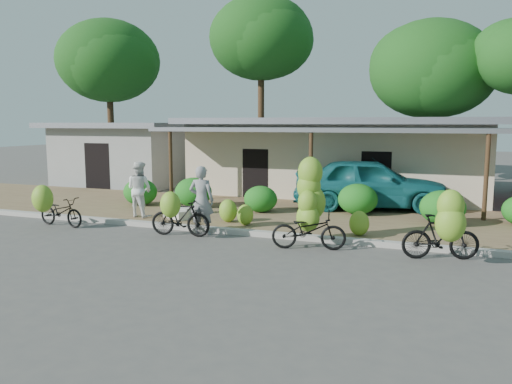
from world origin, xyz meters
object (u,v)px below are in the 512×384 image
(bike_far_left, at_px, (57,209))
(bystander, at_px, (139,189))
(tree_center_right, at_px, (427,68))
(tree_back_left, at_px, (107,59))
(teal_van, at_px, (369,183))
(vendor, at_px, (202,200))
(tree_far_center, at_px, (259,37))
(bike_left, at_px, (179,215))
(sack_near, at_px, (177,212))
(sack_far, at_px, (178,215))
(bike_center, at_px, (309,212))
(bike_right, at_px, (444,230))

(bike_far_left, xyz_separation_m, bystander, (1.74, 1.81, 0.46))
(tree_center_right, bearing_deg, tree_back_left, -168.37)
(tree_back_left, xyz_separation_m, teal_van, (15.60, -6.11, -5.65))
(bike_far_left, bearing_deg, teal_van, -48.50)
(tree_center_right, height_order, vendor, tree_center_right)
(tree_back_left, bearing_deg, vendor, -44.49)
(vendor, bearing_deg, tree_far_center, -82.92)
(teal_van, bearing_deg, bike_left, 130.98)
(tree_back_left, bearing_deg, sack_near, -44.76)
(tree_far_center, xyz_separation_m, sack_far, (2.20, -13.24, -7.64))
(bike_left, bearing_deg, vendor, -49.38)
(teal_van, bearing_deg, bike_center, 160.57)
(tree_center_right, xyz_separation_m, bystander, (-8.15, -13.83, -4.92))
(tree_far_center, relative_size, teal_van, 1.90)
(bike_left, relative_size, teal_van, 0.34)
(bike_far_left, height_order, sack_near, bike_far_left)
(tree_far_center, distance_m, sack_near, 15.14)
(tree_center_right, distance_m, bike_left, 17.36)
(tree_back_left, height_order, bike_center, tree_back_left)
(tree_far_center, xyz_separation_m, bystander, (0.85, -13.33, -6.88))
(tree_back_left, height_order, sack_far, tree_back_left)
(sack_far, relative_size, vendor, 0.38)
(bike_right, bearing_deg, tree_center_right, -12.52)
(bike_center, xyz_separation_m, teal_van, (0.71, 5.66, 0.12))
(bike_right, distance_m, bystander, 9.43)
(tree_back_left, height_order, tree_far_center, tree_far_center)
(bike_left, bearing_deg, tree_back_left, 36.61)
(bike_far_left, relative_size, bike_right, 0.96)
(tree_center_right, distance_m, bike_far_left, 19.26)
(bike_center, relative_size, teal_van, 0.43)
(sack_far, relative_size, bystander, 0.41)
(bike_far_left, relative_size, bystander, 0.98)
(bike_far_left, relative_size, bike_left, 0.99)
(tree_far_center, distance_m, teal_van, 13.72)
(vendor, bearing_deg, tree_center_right, -116.72)
(sack_near, height_order, teal_van, teal_van)
(sack_far, bearing_deg, bike_right, -12.98)
(vendor, distance_m, teal_van, 6.64)
(bike_right, relative_size, sack_far, 2.46)
(bike_center, bearing_deg, bystander, 63.95)
(teal_van, bearing_deg, tree_far_center, 27.51)
(bike_left, relative_size, vendor, 0.91)
(bike_far_left, distance_m, vendor, 4.64)
(tree_back_left, relative_size, teal_van, 1.67)
(tree_center_right, height_order, bystander, tree_center_right)
(bike_right, bearing_deg, vendor, 68.23)
(bike_far_left, xyz_separation_m, sack_near, (2.90, 2.21, -0.30))
(tree_far_center, relative_size, bike_right, 5.49)
(tree_back_left, height_order, bike_left, tree_back_left)
(tree_far_center, height_order, bystander, tree_far_center)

